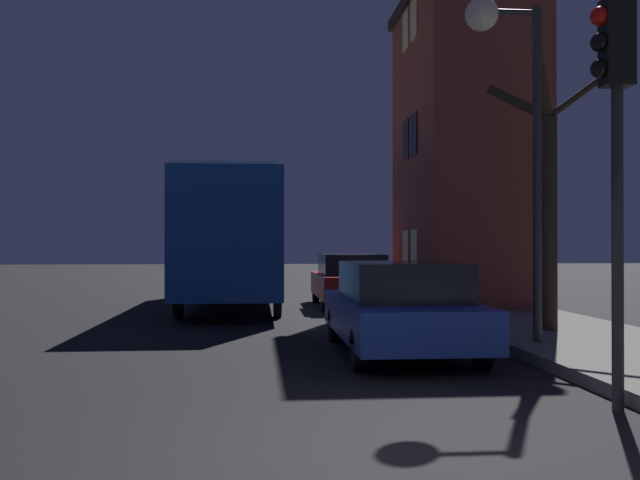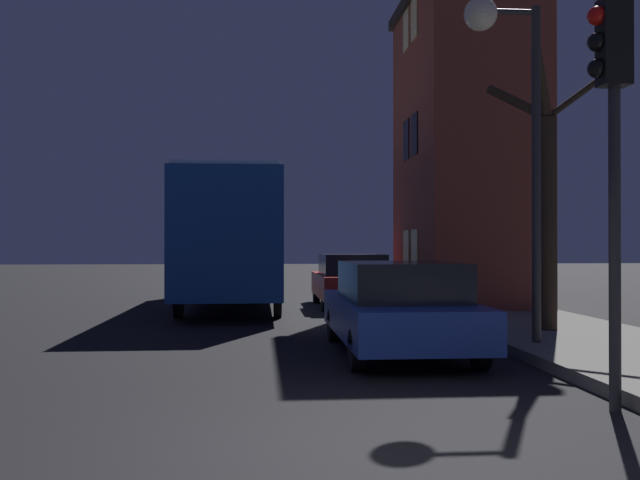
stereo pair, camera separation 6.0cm
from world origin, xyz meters
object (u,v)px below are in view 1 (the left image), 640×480
bus (233,231)px  car_near_lane (400,307)px  streetlamp (505,79)px  traffic_light (614,115)px  bare_tree (547,197)px  car_mid_lane (351,280)px

bus → car_near_lane: bearing=-72.7°
streetlamp → traffic_light: streetlamp is taller
streetlamp → bus: (-4.59, 9.26, -2.23)m
streetlamp → bare_tree: (1.35, 1.59, -1.75)m
bus → car_near_lane: 9.79m
streetlamp → car_mid_lane: bearing=98.9°
bare_tree → bus: size_ratio=0.47×
traffic_light → car_near_lane: size_ratio=0.91×
streetlamp → car_near_lane: streetlamp is taller
traffic_light → car_near_lane: (-1.44, 3.95, -2.30)m
traffic_light → car_mid_lane: (-1.08, 12.47, -2.29)m
car_near_lane → bare_tree: bearing=27.5°
streetlamp → traffic_light: (-0.26, -3.95, -1.29)m
bare_tree → bus: bearing=127.7°
traffic_light → car_mid_lane: traffic_light is taller
car_near_lane → car_mid_lane: 8.53m
traffic_light → car_mid_lane: bearing=95.0°
streetlamp → bus: 10.57m
streetlamp → bus: size_ratio=0.52×
traffic_light → streetlamp: bearing=86.2°
car_mid_lane → bus: bearing=167.3°
streetlamp → traffic_light: bearing=-93.8°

